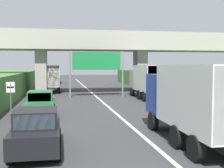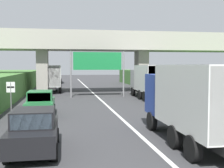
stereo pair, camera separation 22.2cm
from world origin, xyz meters
The scene contains 13 objects.
lane_centre_stripe centered at (0.00, 24.04, 0.00)m, with size 0.20×88.08×0.01m, color white.
overpass_bridge centered at (0.00, 30.05, 5.57)m, with size 40.00×4.80×7.44m.
overhead_highway_sign centered at (0.00, 25.74, 3.61)m, with size 5.88×0.18×4.94m.
speed_limit_sign centered at (-7.40, 16.56, 1.48)m, with size 0.60×0.08×2.23m.
truck_silver centered at (5.03, 23.43, 1.93)m, with size 2.44×7.30×3.44m.
truck_blue centered at (1.88, 6.61, 1.93)m, with size 2.44×7.30×3.44m.
truck_white centered at (-5.17, 51.58, 1.93)m, with size 2.44×7.30×3.44m.
truck_yellow centered at (-5.11, 32.84, 1.93)m, with size 2.44×7.30×3.44m.
car_black centered at (-4.81, 6.46, 0.86)m, with size 1.86×4.10×1.72m.
car_green centered at (-5.19, 14.71, 0.86)m, with size 1.86×4.10×1.72m.
construction_barrel_2 centered at (6.49, 14.86, 0.46)m, with size 0.57×0.57×0.90m.
construction_barrel_3 centered at (6.48, 20.08, 0.46)m, with size 0.57×0.57×0.90m.
construction_barrel_4 centered at (6.67, 25.30, 0.46)m, with size 0.57×0.57×0.90m.
Camera 1 is at (-3.90, -4.97, 3.40)m, focal length 46.14 mm.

